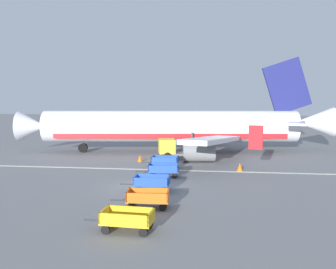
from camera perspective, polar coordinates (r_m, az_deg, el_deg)
The scene contains 11 objects.
ground_plane at distance 27.33m, azimuth -3.75°, elevation -8.21°, with size 220.00×220.00×0.00m, color slate.
apron_stripe at distance 33.83m, azimuth -1.52°, elevation -5.47°, with size 120.00×0.36×0.01m, color silver.
airplane at distance 44.05m, azimuth 1.69°, elevation 1.16°, with size 37.65×30.32×11.34m.
baggage_cart_nearest at distance 18.77m, azimuth -6.32°, elevation -12.90°, with size 3.59×1.54×1.07m.
baggage_cart_second_in_row at distance 22.38m, azimuth -3.16°, elevation -9.79°, with size 3.59×1.57×1.07m.
baggage_cart_third_in_row at distance 26.29m, azimuth -2.54°, elevation -7.42°, with size 3.58×1.50×1.07m.
baggage_cart_fourth_in_row at distance 30.76m, azimuth -0.75°, elevation -5.47°, with size 3.61×1.64×1.07m.
baggage_cart_far_end at distance 34.77m, azimuth -0.48°, elevation -4.16°, with size 3.56×1.45×1.07m.
service_truck_beside_carts at distance 39.86m, azimuth 0.51°, elevation -2.15°, with size 4.70×2.86×2.10m.
traffic_cone_near_plane at distance 33.81m, azimuth 11.04°, elevation -4.97°, with size 0.55×0.55×0.72m, color orange.
traffic_cone_mid_apron at distance 38.05m, azimuth -4.35°, elevation -3.69°, with size 0.54×0.54×0.71m, color orange.
Camera 1 is at (5.19, -26.01, 6.61)m, focal length 39.43 mm.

